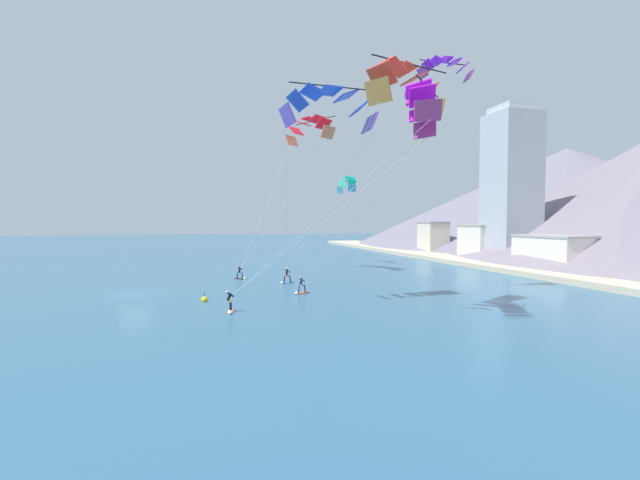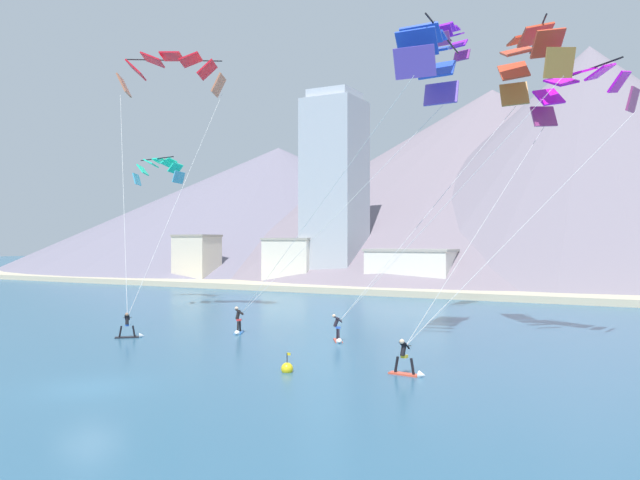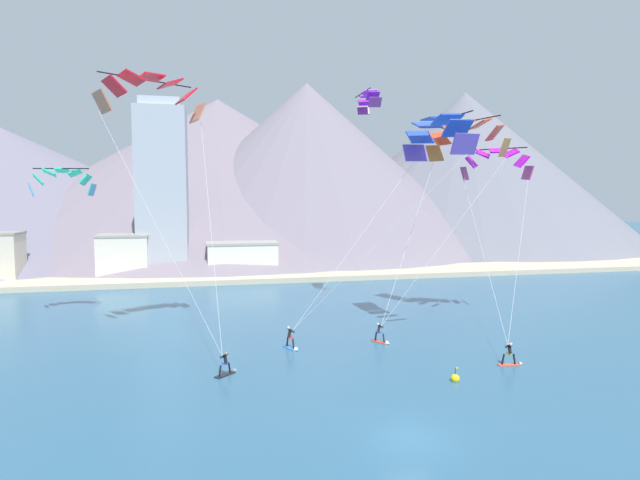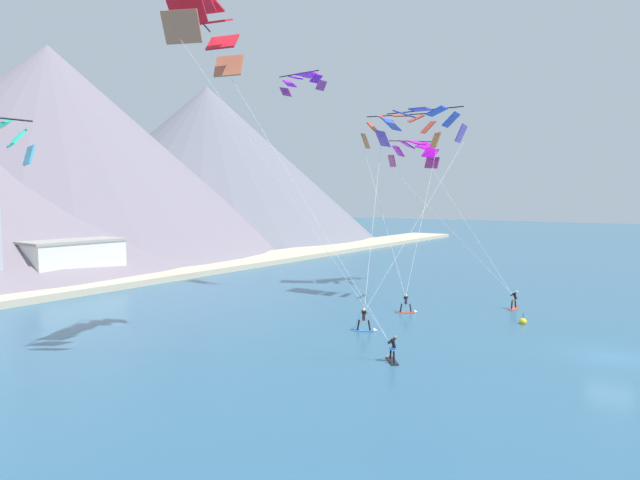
{
  "view_description": "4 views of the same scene",
  "coord_description": "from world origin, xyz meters",
  "px_view_note": "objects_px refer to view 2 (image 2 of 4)",
  "views": [
    {
      "loc": [
        43.4,
        6.67,
        6.86
      ],
      "look_at": [
        3.72,
        17.19,
        5.11
      ],
      "focal_mm": 24.0,
      "sensor_mm": 36.0,
      "label": 1
    },
    {
      "loc": [
        20.19,
        -18.1,
        6.01
      ],
      "look_at": [
        3.07,
        14.29,
        6.06
      ],
      "focal_mm": 35.0,
      "sensor_mm": 36.0,
      "label": 2
    },
    {
      "loc": [
        -9.03,
        -21.29,
        11.24
      ],
      "look_at": [
        -0.46,
        18.45,
        7.94
      ],
      "focal_mm": 28.0,
      "sensor_mm": 36.0,
      "label": 3
    },
    {
      "loc": [
        -34.28,
        -2.7,
        9.51
      ],
      "look_at": [
        -2.99,
        19.52,
        6.42
      ],
      "focal_mm": 28.0,
      "sensor_mm": 36.0,
      "label": 4
    }
  ],
  "objects_px": {
    "kitesurfer_near_lead": "(238,325)",
    "race_marker_buoy": "(287,369)",
    "kitesurfer_far_left": "(408,364)",
    "parafoil_kite_near_lead": "(427,57)",
    "parafoil_kite_far_left": "(582,90)",
    "parafoil_kite_distant_low_drift": "(159,168)",
    "kitesurfer_near_trail": "(338,333)",
    "parafoil_kite_mid_center": "(171,70)",
    "parafoil_kite_near_trail": "(529,58)",
    "kitesurfer_mid_center": "(131,330)",
    "parafoil_kite_distant_high_outer": "(451,37)"
  },
  "relations": [
    {
      "from": "race_marker_buoy",
      "to": "parafoil_kite_near_trail",
      "type": "bearing_deg",
      "value": 60.69
    },
    {
      "from": "kitesurfer_near_trail",
      "to": "parafoil_kite_near_trail",
      "type": "bearing_deg",
      "value": 30.5
    },
    {
      "from": "parafoil_kite_mid_center",
      "to": "parafoil_kite_distant_high_outer",
      "type": "distance_m",
      "value": 22.04
    },
    {
      "from": "kitesurfer_far_left",
      "to": "parafoil_kite_near_trail",
      "type": "distance_m",
      "value": 21.15
    },
    {
      "from": "parafoil_kite_near_lead",
      "to": "parafoil_kite_far_left",
      "type": "bearing_deg",
      "value": 27.62
    },
    {
      "from": "kitesurfer_far_left",
      "to": "parafoil_kite_mid_center",
      "type": "bearing_deg",
      "value": 153.69
    },
    {
      "from": "parafoil_kite_near_lead",
      "to": "parafoil_kite_distant_low_drift",
      "type": "height_order",
      "value": "parafoil_kite_near_lead"
    },
    {
      "from": "kitesurfer_near_trail",
      "to": "kitesurfer_far_left",
      "type": "distance_m",
      "value": 9.76
    },
    {
      "from": "kitesurfer_near_trail",
      "to": "parafoil_kite_near_lead",
      "type": "distance_m",
      "value": 16.98
    },
    {
      "from": "kitesurfer_near_lead",
      "to": "parafoil_kite_distant_high_outer",
      "type": "distance_m",
      "value": 27.0
    },
    {
      "from": "race_marker_buoy",
      "to": "parafoil_kite_mid_center",
      "type": "bearing_deg",
      "value": 143.94
    },
    {
      "from": "parafoil_kite_far_left",
      "to": "race_marker_buoy",
      "type": "xyz_separation_m",
      "value": [
        -11.22,
        -14.38,
        -14.6
      ]
    },
    {
      "from": "kitesurfer_near_lead",
      "to": "kitesurfer_mid_center",
      "type": "distance_m",
      "value": 6.65
    },
    {
      "from": "parafoil_kite_distant_low_drift",
      "to": "kitesurfer_near_trail",
      "type": "bearing_deg",
      "value": -27.13
    },
    {
      "from": "kitesurfer_mid_center",
      "to": "kitesurfer_far_left",
      "type": "xyz_separation_m",
      "value": [
        18.94,
        -2.29,
        0.06
      ]
    },
    {
      "from": "kitesurfer_near_trail",
      "to": "parafoil_kite_mid_center",
      "type": "relative_size",
      "value": 0.09
    },
    {
      "from": "kitesurfer_near_lead",
      "to": "parafoil_kite_near_trail",
      "type": "xyz_separation_m",
      "value": [
        17.15,
        5.97,
        16.52
      ]
    },
    {
      "from": "parafoil_kite_mid_center",
      "to": "parafoil_kite_distant_high_outer",
      "type": "height_order",
      "value": "parafoil_kite_distant_high_outer"
    },
    {
      "from": "kitesurfer_near_trail",
      "to": "parafoil_kite_mid_center",
      "type": "bearing_deg",
      "value": 163.69
    },
    {
      "from": "kitesurfer_far_left",
      "to": "parafoil_kite_near_lead",
      "type": "relative_size",
      "value": 0.11
    },
    {
      "from": "kitesurfer_far_left",
      "to": "parafoil_kite_near_trail",
      "type": "bearing_deg",
      "value": 76.47
    },
    {
      "from": "parafoil_kite_near_lead",
      "to": "race_marker_buoy",
      "type": "relative_size",
      "value": 16.22
    },
    {
      "from": "kitesurfer_mid_center",
      "to": "parafoil_kite_distant_low_drift",
      "type": "height_order",
      "value": "parafoil_kite_distant_low_drift"
    },
    {
      "from": "parafoil_kite_near_trail",
      "to": "parafoil_kite_distant_high_outer",
      "type": "bearing_deg",
      "value": 132.64
    },
    {
      "from": "kitesurfer_far_left",
      "to": "parafoil_kite_far_left",
      "type": "bearing_deg",
      "value": 64.12
    },
    {
      "from": "kitesurfer_near_lead",
      "to": "parafoil_kite_far_left",
      "type": "bearing_deg",
      "value": 15.73
    },
    {
      "from": "kitesurfer_near_trail",
      "to": "kitesurfer_mid_center",
      "type": "xyz_separation_m",
      "value": [
        -12.04,
        -4.62,
        -0.04
      ]
    },
    {
      "from": "kitesurfer_near_trail",
      "to": "parafoil_kite_near_trail",
      "type": "xyz_separation_m",
      "value": [
        9.98,
        5.88,
        16.59
      ]
    },
    {
      "from": "parafoil_kite_mid_center",
      "to": "parafoil_kite_near_lead",
      "type": "bearing_deg",
      "value": -9.17
    },
    {
      "from": "parafoil_kite_distant_low_drift",
      "to": "parafoil_kite_distant_high_outer",
      "type": "bearing_deg",
      "value": -0.01
    },
    {
      "from": "kitesurfer_near_trail",
      "to": "parafoil_kite_distant_low_drift",
      "type": "bearing_deg",
      "value": 152.87
    },
    {
      "from": "parafoil_kite_distant_high_outer",
      "to": "parafoil_kite_distant_low_drift",
      "type": "height_order",
      "value": "parafoil_kite_distant_high_outer"
    },
    {
      "from": "parafoil_kite_near_trail",
      "to": "parafoil_kite_distant_high_outer",
      "type": "height_order",
      "value": "parafoil_kite_distant_high_outer"
    },
    {
      "from": "race_marker_buoy",
      "to": "kitesurfer_mid_center",
      "type": "bearing_deg",
      "value": 163.12
    },
    {
      "from": "kitesurfer_far_left",
      "to": "race_marker_buoy",
      "type": "relative_size",
      "value": 1.74
    },
    {
      "from": "parafoil_kite_near_lead",
      "to": "parafoil_kite_mid_center",
      "type": "bearing_deg",
      "value": 170.83
    },
    {
      "from": "parafoil_kite_near_lead",
      "to": "parafoil_kite_distant_high_outer",
      "type": "height_order",
      "value": "parafoil_kite_distant_high_outer"
    },
    {
      "from": "parafoil_kite_distant_high_outer",
      "to": "parafoil_kite_distant_low_drift",
      "type": "bearing_deg",
      "value": 179.99
    },
    {
      "from": "parafoil_kite_near_lead",
      "to": "kitesurfer_near_trail",
      "type": "bearing_deg",
      "value": -164.03
    },
    {
      "from": "kitesurfer_near_lead",
      "to": "race_marker_buoy",
      "type": "height_order",
      "value": "kitesurfer_near_lead"
    },
    {
      "from": "parafoil_kite_near_lead",
      "to": "parafoil_kite_distant_high_outer",
      "type": "xyz_separation_m",
      "value": [
        -2.06,
        12.01,
        4.95
      ]
    },
    {
      "from": "kitesurfer_near_lead",
      "to": "parafoil_kite_distant_high_outer",
      "type": "bearing_deg",
      "value": 53.11
    },
    {
      "from": "kitesurfer_far_left",
      "to": "parafoil_kite_far_left",
      "type": "xyz_separation_m",
      "value": [
        6.06,
        12.48,
        14.25
      ]
    },
    {
      "from": "kitesurfer_near_trail",
      "to": "parafoil_kite_near_lead",
      "type": "bearing_deg",
      "value": 15.97
    },
    {
      "from": "race_marker_buoy",
      "to": "kitesurfer_far_left",
      "type": "bearing_deg",
      "value": 20.15
    },
    {
      "from": "kitesurfer_far_left",
      "to": "kitesurfer_mid_center",
      "type": "bearing_deg",
      "value": 173.12
    },
    {
      "from": "kitesurfer_near_lead",
      "to": "parafoil_kite_distant_low_drift",
      "type": "distance_m",
      "value": 26.59
    },
    {
      "from": "kitesurfer_near_lead",
      "to": "parafoil_kite_near_trail",
      "type": "height_order",
      "value": "parafoil_kite_near_trail"
    },
    {
      "from": "parafoil_kite_near_lead",
      "to": "parafoil_kite_distant_low_drift",
      "type": "bearing_deg",
      "value": 159.03
    },
    {
      "from": "parafoil_kite_distant_high_outer",
      "to": "kitesurfer_near_trail",
      "type": "bearing_deg",
      "value": -102.58
    }
  ]
}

